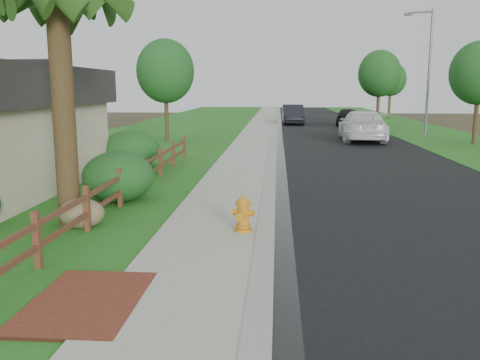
# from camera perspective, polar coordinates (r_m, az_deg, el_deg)

# --- Properties ---
(ground) EXTENTS (120.00, 120.00, 0.00)m
(ground) POSITION_cam_1_polar(r_m,az_deg,el_deg) (8.62, -0.30, -11.74)
(ground) COLOR #382A1E
(road) EXTENTS (8.00, 90.00, 0.02)m
(road) POSITION_cam_1_polar(r_m,az_deg,el_deg) (43.27, 9.52, 5.87)
(road) COLOR black
(road) RESTS_ON ground
(curb) EXTENTS (0.40, 90.00, 0.12)m
(curb) POSITION_cam_1_polar(r_m,az_deg,el_deg) (43.09, 3.93, 6.03)
(curb) COLOR gray
(curb) RESTS_ON ground
(wet_gutter) EXTENTS (0.50, 90.00, 0.00)m
(wet_gutter) POSITION_cam_1_polar(r_m,az_deg,el_deg) (43.09, 4.39, 5.97)
(wet_gutter) COLOR black
(wet_gutter) RESTS_ON road
(sidewalk) EXTENTS (2.20, 90.00, 0.10)m
(sidewalk) POSITION_cam_1_polar(r_m,az_deg,el_deg) (43.11, 2.19, 6.04)
(sidewalk) COLOR #A59C90
(sidewalk) RESTS_ON ground
(grass_strip) EXTENTS (1.60, 90.00, 0.06)m
(grass_strip) POSITION_cam_1_polar(r_m,az_deg,el_deg) (43.22, -0.34, 6.03)
(grass_strip) COLOR #1D5117
(grass_strip) RESTS_ON ground
(lawn_near) EXTENTS (9.00, 90.00, 0.04)m
(lawn_near) POSITION_cam_1_polar(r_m,az_deg,el_deg) (43.94, -7.16, 6.01)
(lawn_near) COLOR #1D5117
(lawn_near) RESTS_ON ground
(verge_far) EXTENTS (6.00, 90.00, 0.04)m
(verge_far) POSITION_cam_1_polar(r_m,az_deg,el_deg) (44.44, 18.46, 5.61)
(verge_far) COLOR #1D5117
(verge_far) RESTS_ON ground
(brick_patch) EXTENTS (1.60, 2.40, 0.11)m
(brick_patch) POSITION_cam_1_polar(r_m,az_deg,el_deg) (8.16, -16.90, -13.09)
(brick_patch) COLOR brown
(brick_patch) RESTS_ON ground
(ranch_fence) EXTENTS (0.12, 16.92, 1.10)m
(ranch_fence) POSITION_cam_1_polar(r_m,az_deg,el_deg) (15.20, -12.01, 0.15)
(ranch_fence) COLOR #532D1B
(ranch_fence) RESTS_ON ground
(fire_hydrant) EXTENTS (0.55, 0.44, 0.83)m
(fire_hydrant) POSITION_cam_1_polar(r_m,az_deg,el_deg) (11.24, 0.35, -3.88)
(fire_hydrant) COLOR #C47917
(fire_hydrant) RESTS_ON sidewalk
(white_suv) EXTENTS (2.97, 6.58, 1.87)m
(white_suv) POSITION_cam_1_polar(r_m,az_deg,el_deg) (32.43, 13.55, 5.97)
(white_suv) COLOR white
(white_suv) RESTS_ON road
(dark_car_mid) EXTENTS (2.65, 4.88, 1.57)m
(dark_car_mid) POSITION_cam_1_polar(r_m,az_deg,el_deg) (45.63, 12.02, 7.01)
(dark_car_mid) COLOR black
(dark_car_mid) RESTS_ON road
(dark_car_far) EXTENTS (1.98, 5.33, 1.74)m
(dark_car_far) POSITION_cam_1_polar(r_m,az_deg,el_deg) (46.65, 5.95, 7.35)
(dark_car_far) COLOR black
(dark_car_far) RESTS_ON road
(streetlight) EXTENTS (1.91, 0.74, 8.45)m
(streetlight) POSITION_cam_1_polar(r_m,az_deg,el_deg) (37.64, 20.25, 12.03)
(streetlight) COLOR slate
(streetlight) RESTS_ON ground
(boulder) EXTENTS (1.28, 1.12, 0.72)m
(boulder) POSITION_cam_1_polar(r_m,az_deg,el_deg) (12.41, -17.36, -3.60)
(boulder) COLOR brown
(boulder) RESTS_ON ground
(shrub_c) EXTENTS (2.32, 2.32, 1.47)m
(shrub_c) POSITION_cam_1_polar(r_m,az_deg,el_deg) (14.94, -13.50, 0.37)
(shrub_c) COLOR #1D4819
(shrub_c) RESTS_ON ground
(shrub_d) EXTENTS (2.41, 2.41, 1.58)m
(shrub_d) POSITION_cam_1_polar(r_m,az_deg,el_deg) (21.03, -12.13, 3.38)
(shrub_d) COLOR #1D4819
(shrub_d) RESTS_ON ground
(tree_near_left) EXTENTS (3.47, 3.47, 6.14)m
(tree_near_left) POSITION_cam_1_polar(r_m,az_deg,el_deg) (31.42, -8.37, 11.98)
(tree_near_left) COLOR #382516
(tree_near_left) RESTS_ON ground
(tree_near_right) EXTENTS (3.26, 3.26, 5.87)m
(tree_near_right) POSITION_cam_1_polar(r_m,az_deg,el_deg) (32.21, 25.29, 10.80)
(tree_near_right) COLOR #382516
(tree_near_right) RESTS_ON ground
(tree_mid_right) EXTENTS (3.50, 3.50, 6.35)m
(tree_mid_right) POSITION_cam_1_polar(r_m,az_deg,el_deg) (44.44, 15.39, 11.43)
(tree_mid_right) COLOR #382516
(tree_mid_right) RESTS_ON ground
(tree_far_right) EXTENTS (3.22, 3.22, 5.93)m
(tree_far_right) POSITION_cam_1_polar(r_m,az_deg,el_deg) (56.34, 16.56, 10.79)
(tree_far_right) COLOR #382516
(tree_far_right) RESTS_ON ground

